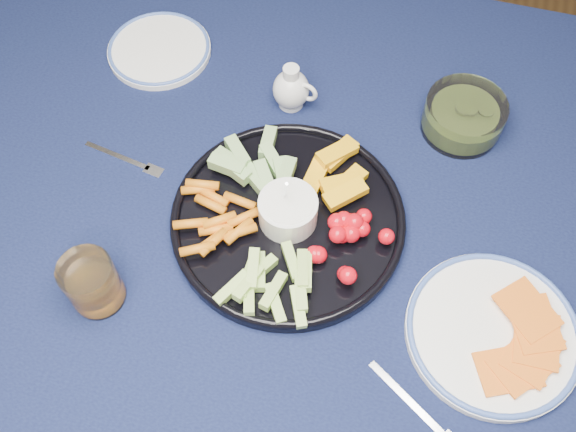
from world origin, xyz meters
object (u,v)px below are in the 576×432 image
(creamer_pitcher, at_px, (292,89))
(side_plate_extra, at_px, (159,49))
(pickle_bowl, at_px, (463,117))
(dining_table, at_px, (313,225))
(crudite_platter, at_px, (287,216))
(cheese_plate, at_px, (494,332))
(juice_tumbler, at_px, (93,285))

(creamer_pitcher, relative_size, side_plate_extra, 0.46)
(pickle_bowl, bearing_deg, dining_table, -134.97)
(crudite_platter, xyz_separation_m, side_plate_extra, (-0.32, 0.28, -0.01))
(crudite_platter, relative_size, cheese_plate, 1.47)
(pickle_bowl, height_order, cheese_plate, pickle_bowl)
(crudite_platter, height_order, creamer_pitcher, crudite_platter)
(dining_table, distance_m, side_plate_extra, 0.43)
(dining_table, relative_size, creamer_pitcher, 19.28)
(creamer_pitcher, relative_size, pickle_bowl, 0.65)
(dining_table, relative_size, pickle_bowl, 12.55)
(crudite_platter, bearing_deg, creamer_pitcher, 103.89)
(dining_table, relative_size, cheese_plate, 6.84)
(creamer_pitcher, bearing_deg, crudite_platter, -76.11)
(juice_tumbler, bearing_deg, cheese_plate, 9.66)
(side_plate_extra, bearing_deg, pickle_bowl, -2.75)
(pickle_bowl, xyz_separation_m, cheese_plate, (0.09, -0.35, -0.02))
(crudite_platter, height_order, side_plate_extra, crudite_platter)
(creamer_pitcher, height_order, pickle_bowl, creamer_pitcher)
(pickle_bowl, bearing_deg, side_plate_extra, 177.25)
(dining_table, distance_m, cheese_plate, 0.35)
(crudite_platter, xyz_separation_m, cheese_plate, (0.33, -0.10, -0.01))
(side_plate_extra, bearing_deg, crudite_platter, -41.38)
(dining_table, bearing_deg, juice_tumbler, -136.08)
(crudite_platter, relative_size, pickle_bowl, 2.70)
(dining_table, xyz_separation_m, side_plate_extra, (-0.35, 0.23, 0.10))
(juice_tumbler, xyz_separation_m, side_plate_extra, (-0.09, 0.47, -0.03))
(pickle_bowl, relative_size, side_plate_extra, 0.71)
(pickle_bowl, bearing_deg, juice_tumbler, -135.59)
(creamer_pitcher, distance_m, side_plate_extra, 0.27)
(pickle_bowl, xyz_separation_m, juice_tumbler, (-0.46, -0.45, 0.01))
(pickle_bowl, relative_size, juice_tumbler, 1.47)
(dining_table, bearing_deg, crudite_platter, -117.90)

